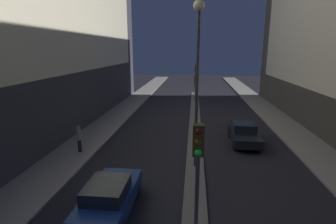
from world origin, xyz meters
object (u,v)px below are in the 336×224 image
Objects in this scene: traffic_light_far at (196,75)px; pedestrian_on_left_sidewalk at (79,138)px; traffic_light_near at (198,166)px; street_lamp at (198,52)px; car_right_lane at (244,133)px; traffic_light_mid at (196,91)px; car_left_lane at (109,197)px.

traffic_light_far is 2.56× the size of pedestrian_on_left_sidewalk.
street_lamp reaches higher than traffic_light_near.
street_lamp is 2.15× the size of car_right_lane.
traffic_light_mid is 1.06× the size of car_left_lane.
traffic_light_far reaches higher than pedestrian_on_left_sidewalk.
pedestrian_on_left_sidewalk is (-7.46, 8.47, -2.37)m from traffic_light_near.
traffic_light_near is 1.09× the size of car_right_lane.
street_lamp is 8.05m from car_right_lane.
car_left_lane is at bearing -126.47° from street_lamp.
traffic_light_near is 11.53m from pedestrian_on_left_sidewalk.
traffic_light_near is 1.00× the size of traffic_light_far.
pedestrian_on_left_sidewalk is at bearing -164.51° from car_right_lane.
traffic_light_mid is 9.29m from pedestrian_on_left_sidewalk.
car_right_lane is 11.37m from pedestrian_on_left_sidewalk.
car_right_lane is at bearing -77.15° from traffic_light_far.
pedestrian_on_left_sidewalk is (-10.95, -3.03, 0.34)m from car_right_lane.
car_right_lane is at bearing 15.49° from pedestrian_on_left_sidewalk.
pedestrian_on_left_sidewalk reaches higher than car_right_lane.
traffic_light_near is at bearing -48.64° from pedestrian_on_left_sidewalk.
traffic_light_far is 15.94m from car_right_lane.
traffic_light_near is at bearing -90.00° from street_lamp.
traffic_light_mid reaches higher than car_right_lane.
traffic_light_far is at bearing 81.87° from car_left_lane.
street_lamp is 5.05× the size of pedestrian_on_left_sidewalk.
traffic_light_far is 19.95m from street_lamp.
car_right_lane is (6.98, 9.13, -0.03)m from car_left_lane.
traffic_light_far is 19.95m from pedestrian_on_left_sidewalk.
car_left_lane is at bearing -56.93° from pedestrian_on_left_sidewalk.
traffic_light_far reaches higher than car_left_lane.
traffic_light_near reaches higher than car_left_lane.
traffic_light_mid is 13.35m from traffic_light_far.
street_lamp is at bearing -90.00° from traffic_light_mid.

